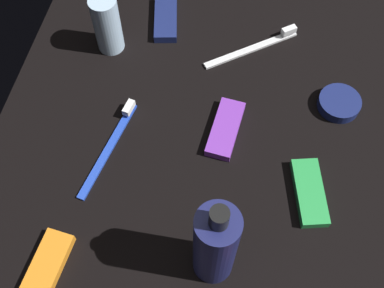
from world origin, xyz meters
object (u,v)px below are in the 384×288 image
at_px(lotion_bottle, 215,245).
at_px(snack_bar_navy, 166,18).
at_px(deodorant_stick, 107,25).
at_px(cream_tin_left, 339,103).
at_px(toothbrush_blue, 111,142).
at_px(toothbrush_white, 257,46).
at_px(snack_bar_green, 309,192).
at_px(snack_bar_orange, 46,269).
at_px(snack_bar_purple, 225,129).

bearing_deg(lotion_bottle, snack_bar_navy, -159.38).
relative_size(deodorant_stick, cream_tin_left, 1.57).
bearing_deg(toothbrush_blue, toothbrush_white, 140.07).
xyz_separation_m(toothbrush_white, snack_bar_green, (0.26, 0.11, 0.00)).
xyz_separation_m(toothbrush_blue, cream_tin_left, (-0.14, 0.34, 0.00)).
height_order(snack_bar_orange, snack_bar_navy, same).
xyz_separation_m(lotion_bottle, toothbrush_blue, (-0.16, -0.19, -0.08)).
xyz_separation_m(toothbrush_blue, snack_bar_orange, (0.21, -0.03, 0.00)).
distance_m(deodorant_stick, cream_tin_left, 0.41).
bearing_deg(snack_bar_purple, snack_bar_green, 64.45).
bearing_deg(lotion_bottle, snack_bar_orange, -76.94).
height_order(toothbrush_white, cream_tin_left, toothbrush_white).
bearing_deg(lotion_bottle, toothbrush_white, 178.36).
height_order(deodorant_stick, snack_bar_navy, deodorant_stick).
distance_m(toothbrush_blue, cream_tin_left, 0.37).
distance_m(snack_bar_orange, snack_bar_purple, 0.33).
relative_size(toothbrush_blue, snack_bar_purple, 1.72).
relative_size(snack_bar_purple, cream_tin_left, 1.52).
relative_size(toothbrush_white, snack_bar_navy, 1.47).
relative_size(deodorant_stick, snack_bar_purple, 1.03).
relative_size(lotion_bottle, deodorant_stick, 1.82).
relative_size(snack_bar_orange, cream_tin_left, 1.52).
height_order(toothbrush_white, snack_bar_navy, toothbrush_white).
relative_size(lotion_bottle, snack_bar_navy, 1.88).
distance_m(toothbrush_white, cream_tin_left, 0.18).
bearing_deg(snack_bar_navy, snack_bar_orange, -18.98).
height_order(snack_bar_orange, snack_bar_green, same).
distance_m(snack_bar_navy, snack_bar_green, 0.41).
bearing_deg(cream_tin_left, toothbrush_white, -123.63).
relative_size(snack_bar_navy, snack_bar_green, 1.00).
bearing_deg(toothbrush_white, snack_bar_navy, -100.34).
bearing_deg(cream_tin_left, snack_bar_green, -12.15).
xyz_separation_m(snack_bar_orange, snack_bar_purple, (-0.26, 0.20, 0.00)).
xyz_separation_m(deodorant_stick, snack_bar_purple, (0.14, 0.22, -0.05)).
height_order(deodorant_stick, snack_bar_green, deodorant_stick).
height_order(deodorant_stick, snack_bar_purple, deodorant_stick).
xyz_separation_m(lotion_bottle, snack_bar_navy, (-0.42, -0.16, -0.08)).
relative_size(snack_bar_orange, snack_bar_purple, 1.00).
bearing_deg(deodorant_stick, lotion_bottle, 34.68).
distance_m(snack_bar_orange, cream_tin_left, 0.51).
distance_m(lotion_bottle, toothbrush_blue, 0.26).
relative_size(snack_bar_navy, cream_tin_left, 1.52).
height_order(toothbrush_blue, snack_bar_orange, toothbrush_blue).
xyz_separation_m(toothbrush_blue, snack_bar_green, (0.03, 0.31, 0.00)).
xyz_separation_m(toothbrush_white, snack_bar_orange, (0.44, -0.23, 0.00)).
bearing_deg(snack_bar_purple, toothbrush_blue, -65.66).
height_order(lotion_bottle, toothbrush_white, lotion_bottle).
bearing_deg(snack_bar_navy, snack_bar_purple, 22.59).
distance_m(snack_bar_green, cream_tin_left, 0.17).
xyz_separation_m(toothbrush_white, toothbrush_blue, (0.24, -0.20, 0.00)).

